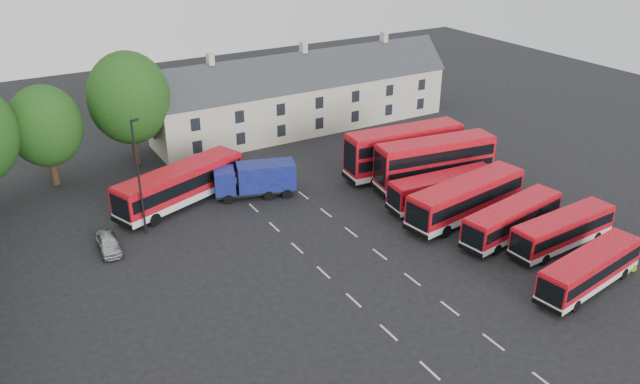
{
  "coord_description": "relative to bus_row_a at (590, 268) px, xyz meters",
  "views": [
    {
      "loc": [
        -19.61,
        -30.92,
        24.72
      ],
      "look_at": [
        4.32,
        9.87,
        2.2
      ],
      "focal_mm": 35.0,
      "sensor_mm": 36.0,
      "label": 1
    }
  ],
  "objects": [
    {
      "name": "ground",
      "position": [
        -14.79,
        8.96,
        -1.65
      ],
      "size": [
        140.0,
        140.0,
        0.0
      ],
      "primitive_type": "plane",
      "color": "black",
      "rests_on": "ground"
    },
    {
      "name": "lane_markings",
      "position": [
        -12.29,
        10.96,
        -1.64
      ],
      "size": [
        5.15,
        33.8,
        0.01
      ],
      "color": "beige",
      "rests_on": "ground"
    },
    {
      "name": "terrace_houses",
      "position": [
        -0.79,
        38.96,
        2.21
      ],
      "size": [
        35.7,
        7.13,
        10.06
      ],
      "color": "beige",
      "rests_on": "ground"
    },
    {
      "name": "bus_row_a",
      "position": [
        0.0,
        0.0,
        0.0
      ],
      "size": [
        9.91,
        3.56,
        2.74
      ],
      "rotation": [
        0.0,
        0.0,
        0.14
      ],
      "color": "silver",
      "rests_on": "ground"
    },
    {
      "name": "bus_row_b",
      "position": [
        2.91,
        4.76,
        -0.0
      ],
      "size": [
        9.78,
        2.71,
        2.74
      ],
      "rotation": [
        0.0,
        0.0,
        0.05
      ],
      "color": "silver",
      "rests_on": "ground"
    },
    {
      "name": "bus_row_c",
      "position": [
        0.82,
        7.97,
        0.06
      ],
      "size": [
        10.29,
        3.83,
        2.84
      ],
      "rotation": [
        0.0,
        0.0,
        0.16
      ],
      "color": "silver",
      "rests_on": "ground"
    },
    {
      "name": "bus_row_d",
      "position": [
        -0.15,
        12.23,
        0.37
      ],
      "size": [
        12.16,
        4.35,
        3.36
      ],
      "rotation": [
        0.0,
        0.0,
        0.14
      ],
      "color": "silver",
      "rests_on": "ground"
    },
    {
      "name": "bus_row_e",
      "position": [
        -0.21,
        15.02,
        0.08
      ],
      "size": [
        10.34,
        3.18,
        2.88
      ],
      "rotation": [
        0.0,
        0.0,
        -0.08
      ],
      "color": "silver",
      "rests_on": "ground"
    },
    {
      "name": "bus_dd_south",
      "position": [
        1.62,
        18.49,
        1.01
      ],
      "size": [
        11.65,
        4.21,
        4.67
      ],
      "rotation": [
        0.0,
        0.0,
        -0.14
      ],
      "color": "silver",
      "rests_on": "ground"
    },
    {
      "name": "bus_dd_north",
      "position": [
        0.83,
        22.14,
        1.09
      ],
      "size": [
        11.92,
        3.8,
        4.81
      ],
      "rotation": [
        0.0,
        0.0,
        -0.1
      ],
      "color": "silver",
      "rests_on": "ground"
    },
    {
      "name": "bus_north",
      "position": [
        -19.94,
        26.76,
        0.45
      ],
      "size": [
        12.51,
        6.96,
        3.48
      ],
      "rotation": [
        0.0,
        0.0,
        0.36
      ],
      "color": "silver",
      "rests_on": "ground"
    },
    {
      "name": "box_truck",
      "position": [
        -13.53,
        24.96,
        0.12
      ],
      "size": [
        7.55,
        4.38,
        3.15
      ],
      "rotation": [
        0.0,
        0.0,
        -0.32
      ],
      "color": "black",
      "rests_on": "ground"
    },
    {
      "name": "silver_car",
      "position": [
        -27.44,
        21.93,
        -1.0
      ],
      "size": [
        1.73,
        3.89,
        1.3
      ],
      "primitive_type": "imported",
      "rotation": [
        0.0,
        0.0,
        -0.05
      ],
      "color": "#AEB1B6",
      "rests_on": "ground"
    },
    {
      "name": "lime_car",
      "position": [
        3.17,
        0.49,
        -1.05
      ],
      "size": [
        3.8,
        2.11,
        1.19
      ],
      "primitive_type": "imported",
      "rotation": [
        0.0,
        0.0,
        1.32
      ],
      "color": "#90C11D",
      "rests_on": "ground"
    },
    {
      "name": "lamppost",
      "position": [
        -24.19,
        23.21,
        3.51
      ],
      "size": [
        0.67,
        0.39,
        9.67
      ],
      "rotation": [
        0.0,
        0.0,
        0.29
      ],
      "color": "black",
      "rests_on": "ground"
    }
  ]
}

